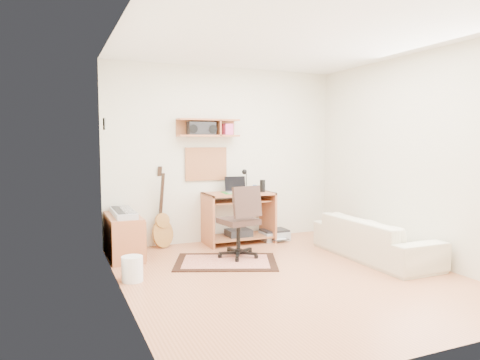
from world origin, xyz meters
name	(u,v)px	position (x,y,z in m)	size (l,w,h in m)	color
floor	(289,276)	(0.00, 0.00, -0.01)	(3.60, 4.00, 0.01)	#C87E53
ceiling	(291,38)	(0.00, 0.00, 2.60)	(3.60, 4.00, 0.01)	white
back_wall	(224,155)	(0.00, 2.00, 1.30)	(3.60, 0.01, 2.60)	silver
left_wall	(122,163)	(-1.80, 0.00, 1.30)	(0.01, 4.00, 2.60)	silver
right_wall	(416,158)	(1.80, 0.00, 1.30)	(0.01, 4.00, 2.60)	silver
wall_shelf	(208,128)	(-0.30, 1.88, 1.70)	(0.90, 0.25, 0.26)	#B76840
cork_board	(206,164)	(-0.30, 1.98, 1.17)	(0.64, 0.03, 0.49)	#A57852
wall_photo	(105,124)	(-1.79, 1.50, 1.72)	(0.02, 0.20, 0.15)	#4C8CBF
desk	(239,218)	(0.12, 1.73, 0.38)	(1.00, 0.55, 0.75)	#B76840
laptop	(237,185)	(0.08, 1.71, 0.87)	(0.31, 0.31, 0.24)	silver
speaker	(263,186)	(0.48, 1.68, 0.84)	(0.08, 0.08, 0.18)	black
desk_lamp	(246,180)	(0.30, 1.87, 0.92)	(0.11, 0.11, 0.33)	black
pencil_cup	(255,188)	(0.43, 1.83, 0.80)	(0.06, 0.06, 0.09)	#34579C
boombox	(201,129)	(-0.41, 1.87, 1.68)	(0.39, 0.18, 0.20)	black
rug	(226,262)	(-0.45, 0.79, 0.01)	(1.25, 0.83, 0.02)	beige
task_chair	(238,221)	(-0.22, 0.94, 0.48)	(0.49, 0.49, 0.96)	#33241E
cabinet	(124,236)	(-1.58, 1.55, 0.28)	(0.40, 0.90, 0.55)	#B76840
music_keyboard	(123,213)	(-1.58, 1.55, 0.59)	(0.25, 0.81, 0.07)	#B2B5BA
guitar	(162,207)	(-1.00, 1.86, 0.58)	(0.31, 0.19, 1.16)	#B37C37
waste_basket	(132,269)	(-1.65, 0.49, 0.14)	(0.23, 0.23, 0.27)	white
printer	(274,234)	(0.69, 1.68, 0.08)	(0.41, 0.32, 0.15)	#A5A8AA
sofa	(375,231)	(1.38, 0.23, 0.35)	(1.79, 0.52, 0.70)	beige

